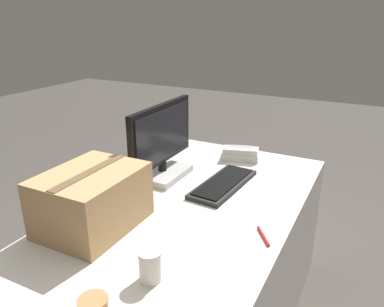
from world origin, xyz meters
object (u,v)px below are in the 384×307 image
monitor (162,146)px  keyboard (223,184)px  cardboard_box (92,199)px  pen_marker (263,236)px  desk_phone (240,154)px  paper_cup_right (150,265)px

monitor → keyboard: bearing=-84.2°
cardboard_box → pen_marker: cardboard_box is taller
keyboard → desk_phone: bearing=12.7°
monitor → cardboard_box: size_ratio=1.33×
monitor → pen_marker: (-0.32, -0.64, -0.16)m
monitor → desk_phone: (0.44, -0.27, -0.14)m
keyboard → cardboard_box: cardboard_box is taller
keyboard → monitor: bearing=99.9°
desk_phone → cardboard_box: bearing=149.1°
monitor → paper_cup_right: (-0.72, -0.39, -0.12)m
keyboard → pen_marker: size_ratio=4.10×
paper_cup_right → cardboard_box: bearing=65.7°
monitor → paper_cup_right: bearing=-151.2°
keyboard → pen_marker: bearing=-134.0°
desk_phone → paper_cup_right: bearing=169.9°
paper_cup_right → pen_marker: paper_cup_right is taller
monitor → paper_cup_right: 0.82m
paper_cup_right → pen_marker: size_ratio=0.97×
keyboard → pen_marker: (-0.35, -0.31, -0.01)m
keyboard → cardboard_box: 0.67m
monitor → cardboard_box: monitor is taller
cardboard_box → paper_cup_right: bearing=-114.3°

